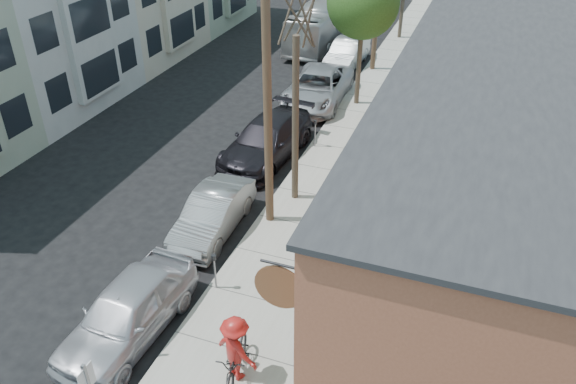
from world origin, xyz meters
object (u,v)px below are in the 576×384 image
(patron_green, at_px, (318,281))
(car_4, at_px, (347,53))
(cyclist, at_px, (236,349))
(car_0, at_px, (128,311))
(parking_meter_near, at_px, (214,266))
(patio_chair_a, at_px, (315,351))
(car_2, at_px, (266,140))
(bus, at_px, (326,22))
(car_3, at_px, (317,87))
(utility_pole_near, at_px, (265,78))
(patron_grey, at_px, (336,254))
(car_1, at_px, (213,214))
(parking_meter_far, at_px, (315,129))
(tree_bare, at_px, (295,123))
(tree_leafy_mid, at_px, (363,3))

(patron_green, bearing_deg, car_4, -172.58)
(cyclist, distance_m, car_0, 3.45)
(patron_green, bearing_deg, parking_meter_near, -86.32)
(car_0, relative_size, car_4, 1.03)
(patio_chair_a, xyz_separation_m, cyclist, (-1.72, -1.03, 0.52))
(car_2, height_order, car_4, car_2)
(bus, bearing_deg, parking_meter_near, -78.96)
(cyclist, bearing_deg, car_3, -59.54)
(utility_pole_near, bearing_deg, parking_meter_near, -92.06)
(parking_meter_near, height_order, car_4, car_4)
(patio_chair_a, bearing_deg, patron_grey, 78.22)
(utility_pole_near, height_order, car_4, utility_pole_near)
(cyclist, height_order, car_2, cyclist)
(car_1, relative_size, car_2, 0.76)
(parking_meter_far, distance_m, patron_grey, 8.51)
(parking_meter_far, height_order, tree_bare, tree_bare)
(tree_leafy_mid, xyz_separation_m, patron_grey, (2.64, -13.16, -4.24))
(utility_pole_near, height_order, tree_bare, utility_pole_near)
(car_2, bearing_deg, tree_bare, -45.02)
(patron_grey, height_order, patron_green, patron_green)
(patio_chair_a, distance_m, car_0, 5.18)
(parking_meter_near, distance_m, tree_bare, 6.03)
(patio_chair_a, height_order, cyclist, cyclist)
(tree_leafy_mid, xyz_separation_m, bus, (-4.53, 9.43, -3.77))
(parking_meter_far, distance_m, tree_bare, 4.77)
(parking_meter_near, xyz_separation_m, car_4, (-1.45, 20.51, -0.21))
(bus, bearing_deg, cyclist, -75.89)
(utility_pole_near, distance_m, cyclist, 8.14)
(cyclist, distance_m, bus, 27.85)
(tree_bare, distance_m, tree_leafy_mid, 9.63)
(parking_meter_far, height_order, car_4, car_4)
(bus, bearing_deg, car_3, -73.69)
(patron_grey, xyz_separation_m, bus, (-7.17, 22.59, 0.46))
(car_0, xyz_separation_m, car_4, (0.00, 22.86, -0.05))
(tree_bare, relative_size, patron_green, 3.92)
(car_3, distance_m, bus, 10.10)
(tree_bare, xyz_separation_m, patron_grey, (2.64, -3.73, -2.31))
(parking_meter_near, relative_size, patio_chair_a, 1.41)
(patio_chair_a, relative_size, car_2, 0.15)
(patron_grey, height_order, car_0, patron_grey)
(utility_pole_near, bearing_deg, car_4, 95.47)
(car_0, bearing_deg, car_4, 92.78)
(car_1, bearing_deg, tree_leafy_mid, 78.92)
(parking_meter_near, height_order, tree_bare, tree_bare)
(parking_meter_near, xyz_separation_m, patron_green, (3.04, 0.48, -0.05))
(patio_chair_a, relative_size, car_0, 0.18)
(patron_green, relative_size, car_1, 0.36)
(patio_chair_a, height_order, car_3, car_3)
(patron_grey, bearing_deg, tree_leafy_mid, 176.42)
(patron_grey, relative_size, cyclist, 0.80)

